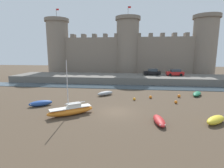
{
  "coord_description": "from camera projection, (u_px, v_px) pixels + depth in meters",
  "views": [
    {
      "loc": [
        1.96,
        -20.39,
        7.09
      ],
      "look_at": [
        -1.24,
        5.51,
        2.5
      ],
      "focal_mm": 28.0,
      "sensor_mm": 36.0,
      "label": 1
    }
  ],
  "objects": [
    {
      "name": "rowboat_foreground_left",
      "position": [
        216.0,
        120.0,
        17.79
      ],
      "size": [
        2.92,
        2.82,
        0.79
      ],
      "color": "yellow",
      "rests_on": "ground"
    },
    {
      "name": "castle",
      "position": [
        127.0,
        51.0,
        53.63
      ],
      "size": [
        52.04,
        7.5,
        20.82
      ],
      "color": "gray",
      "rests_on": "ground"
    },
    {
      "name": "rowboat_midflat_centre",
      "position": [
        105.0,
        93.0,
        29.78
      ],
      "size": [
        2.91,
        2.83,
        0.73
      ],
      "color": "gray",
      "rests_on": "ground"
    },
    {
      "name": "car_quay_centre_west",
      "position": [
        175.0,
        73.0,
        43.02
      ],
      "size": [
        4.16,
        1.99,
        1.62
      ],
      "color": "red",
      "rests_on": "quay_road"
    },
    {
      "name": "water_channel",
      "position": [
        124.0,
        87.0,
        37.06
      ],
      "size": [
        80.0,
        4.5,
        0.1
      ],
      "primitive_type": "cube",
      "color": "#3D4C56",
      "rests_on": "ground"
    },
    {
      "name": "mooring_buoy_off_centre",
      "position": [
        179.0,
        96.0,
        28.39
      ],
      "size": [
        0.5,
        0.5,
        0.5
      ],
      "primitive_type": "sphere",
      "color": "orange",
      "rests_on": "ground"
    },
    {
      "name": "mooring_buoy_near_channel",
      "position": [
        134.0,
        99.0,
        26.7
      ],
      "size": [
        0.41,
        0.41,
        0.41
      ],
      "primitive_type": "sphere",
      "color": "orange",
      "rests_on": "ground"
    },
    {
      "name": "rowboat_foreground_right",
      "position": [
        159.0,
        120.0,
        17.87
      ],
      "size": [
        1.31,
        3.29,
        0.61
      ],
      "color": "red",
      "rests_on": "ground"
    },
    {
      "name": "ground_plane",
      "position": [
        116.0,
        112.0,
        21.4
      ],
      "size": [
        160.0,
        160.0,
        0.0
      ],
      "primitive_type": "plane",
      "color": "#4C3D2D"
    },
    {
      "name": "car_quay_west",
      "position": [
        152.0,
        72.0,
        44.19
      ],
      "size": [
        4.16,
        1.99,
        1.62
      ],
      "color": "black",
      "rests_on": "quay_road"
    },
    {
      "name": "mooring_buoy_mid_mud",
      "position": [
        176.0,
        102.0,
        24.98
      ],
      "size": [
        0.44,
        0.44,
        0.44
      ],
      "primitive_type": "sphere",
      "color": "orange",
      "rests_on": "ground"
    },
    {
      "name": "rowboat_midflat_right",
      "position": [
        197.0,
        94.0,
        29.58
      ],
      "size": [
        2.6,
        3.57,
        0.66
      ],
      "color": "#1E6B47",
      "rests_on": "ground"
    },
    {
      "name": "sailboat_midflat_left",
      "position": [
        71.0,
        110.0,
        20.29
      ],
      "size": [
        5.08,
        4.17,
        6.37
      ],
      "color": "orange",
      "rests_on": "ground"
    },
    {
      "name": "rowboat_foreground_centre",
      "position": [
        41.0,
        103.0,
        23.78
      ],
      "size": [
        3.12,
        2.67,
        0.76
      ],
      "color": "#234793",
      "rests_on": "ground"
    },
    {
      "name": "mooring_buoy_near_shore",
      "position": [
        151.0,
        97.0,
        27.82
      ],
      "size": [
        0.46,
        0.46,
        0.46
      ],
      "primitive_type": "sphere",
      "color": "orange",
      "rests_on": "ground"
    },
    {
      "name": "quay_road",
      "position": [
        125.0,
        79.0,
        44.02
      ],
      "size": [
        56.54,
        10.0,
        1.64
      ],
      "primitive_type": "cube",
      "color": "#666059",
      "rests_on": "ground"
    }
  ]
}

